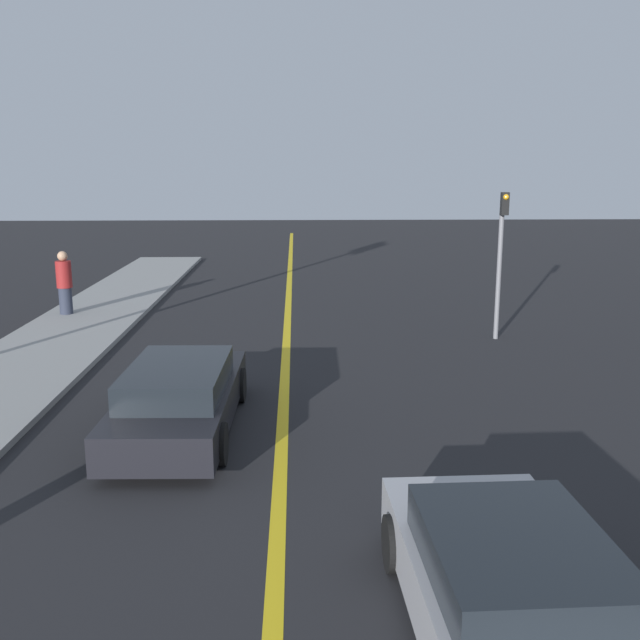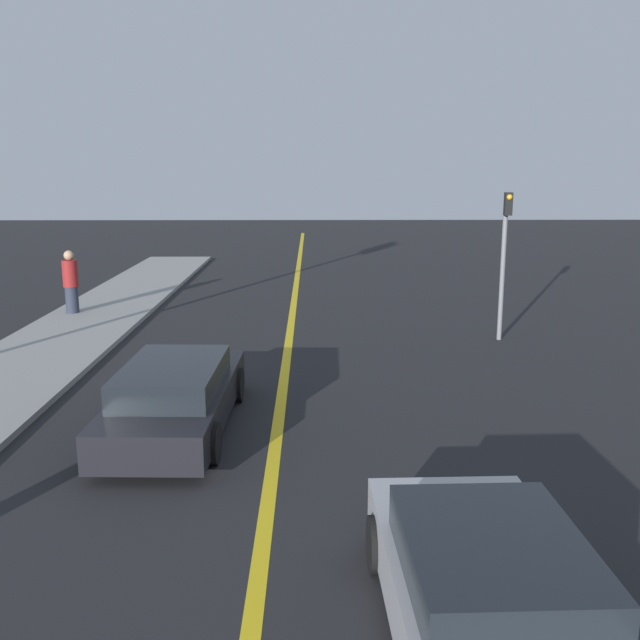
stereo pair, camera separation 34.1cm
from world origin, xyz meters
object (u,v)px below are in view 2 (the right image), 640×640
object	(u,v)px
car_ahead_center	(176,396)
car_near_right_lane	(488,588)
pedestrian_mid_group	(71,282)
traffic_light	(504,250)

from	to	relation	value
car_ahead_center	car_near_right_lane	bearing A→B (deg)	-53.61
car_near_right_lane	pedestrian_mid_group	size ratio (longest dim) A/B	2.15
car_near_right_lane	traffic_light	distance (m)	12.28
car_ahead_center	pedestrian_mid_group	bearing A→B (deg)	118.68
car_ahead_center	pedestrian_mid_group	xyz separation A→B (m)	(-4.74, 9.24, 0.44)
car_near_right_lane	pedestrian_mid_group	bearing A→B (deg)	118.62
pedestrian_mid_group	car_near_right_lane	bearing A→B (deg)	-59.78
car_ahead_center	traffic_light	bearing A→B (deg)	43.05
car_near_right_lane	car_ahead_center	bearing A→B (deg)	123.31
traffic_light	car_near_right_lane	bearing A→B (deg)	-105.15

